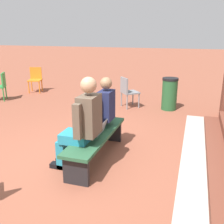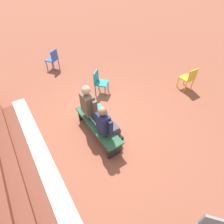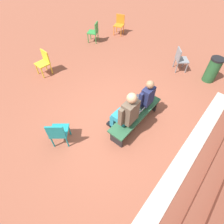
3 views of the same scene
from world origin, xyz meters
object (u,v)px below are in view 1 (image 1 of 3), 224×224
object	(u,v)px
person_student	(101,112)
plastic_chair_foreground	(35,78)
person_adult	(82,123)
plastic_chair_near_bench_right	(0,85)
plastic_chair_far_left	(128,90)
laptop	(97,131)
bench	(97,139)
litter_bin	(169,94)

from	to	relation	value
person_student	plastic_chair_foreground	size ratio (longest dim) A/B	1.55
person_adult	plastic_chair_near_bench_right	bearing A→B (deg)	-127.22
person_adult	plastic_chair_far_left	xyz separation A→B (m)	(-3.51, -0.21, -0.27)
laptop	plastic_chair_near_bench_right	world-z (taller)	plastic_chair_near_bench_right
bench	person_student	bearing A→B (deg)	-170.42
person_student	plastic_chair_near_bench_right	bearing A→B (deg)	-119.81
person_student	litter_bin	distance (m)	3.04
bench	person_adult	size ratio (longest dim) A/B	1.25
bench	plastic_chair_near_bench_right	distance (m)	4.99
bench	laptop	size ratio (longest dim) A/B	5.63
plastic_chair_far_left	plastic_chair_foreground	bearing A→B (deg)	-105.01
plastic_chair_near_bench_right	laptop	bearing A→B (deg)	56.81
plastic_chair_near_bench_right	litter_bin	size ratio (longest dim) A/B	0.98
bench	laptop	xyz separation A→B (m)	(-0.00, 0.01, 0.15)
bench	litter_bin	world-z (taller)	litter_bin
plastic_chair_foreground	plastic_chair_near_bench_right	size ratio (longest dim) A/B	1.00
plastic_chair_far_left	litter_bin	size ratio (longest dim) A/B	0.98
person_adult	plastic_chair_near_bench_right	distance (m)	5.15
person_adult	plastic_chair_foreground	distance (m)	5.83
plastic_chair_near_bench_right	litter_bin	xyz separation A→B (m)	(-0.54, 5.00, -0.05)
laptop	plastic_chair_foreground	xyz separation A→B (m)	(-4.08, -3.83, -0.02)
laptop	plastic_chair_near_bench_right	bearing A→B (deg)	-123.19
person_adult	plastic_chair_far_left	size ratio (longest dim) A/B	1.71
laptop	plastic_chair_foreground	world-z (taller)	plastic_chair_foreground
person_adult	bench	bearing A→B (deg)	168.99
person_student	laptop	distance (m)	0.44
bench	plastic_chair_far_left	xyz separation A→B (m)	(-3.13, -0.28, 0.13)
bench	person_student	xyz separation A→B (m)	(-0.39, -0.07, 0.35)
bench	litter_bin	xyz separation A→B (m)	(-3.28, 0.83, 0.08)
bench	litter_bin	distance (m)	3.39
bench	laptop	world-z (taller)	laptop
laptop	bench	bearing A→B (deg)	-77.99
laptop	litter_bin	distance (m)	3.38
plastic_chair_far_left	plastic_chair_near_bench_right	world-z (taller)	same
person_adult	laptop	size ratio (longest dim) A/B	4.48
plastic_chair_foreground	person_adult	bearing A→B (deg)	40.06
laptop	plastic_chair_foreground	size ratio (longest dim) A/B	0.38
person_adult	plastic_chair_far_left	world-z (taller)	person_adult
bench	plastic_chair_near_bench_right	size ratio (longest dim) A/B	2.14
bench	person_student	world-z (taller)	person_student
plastic_chair_foreground	plastic_chair_near_bench_right	bearing A→B (deg)	-14.41
plastic_chair_near_bench_right	litter_bin	world-z (taller)	litter_bin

